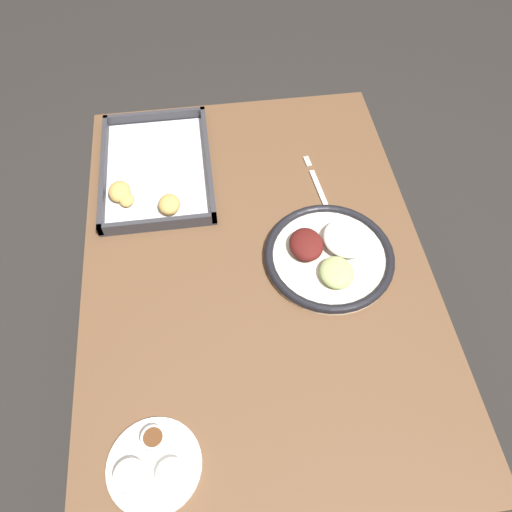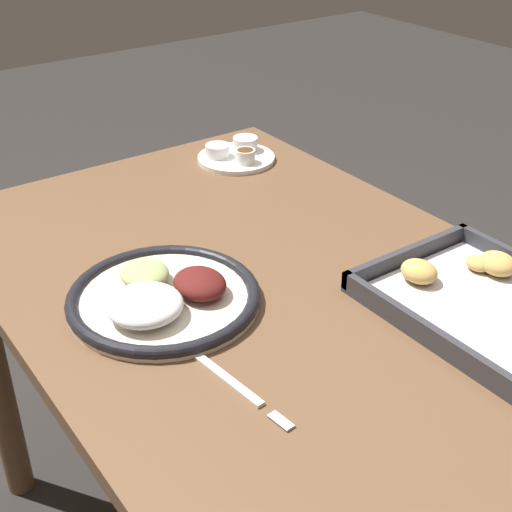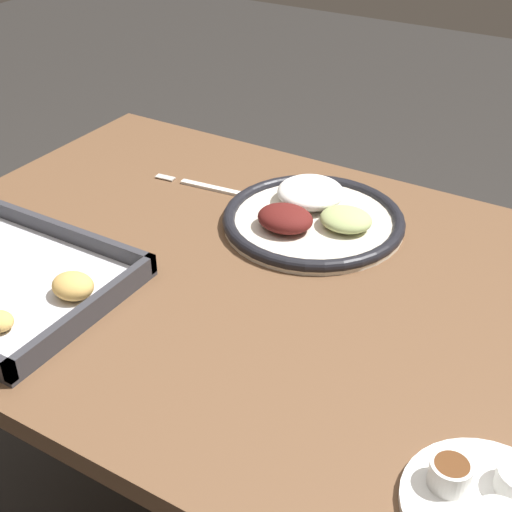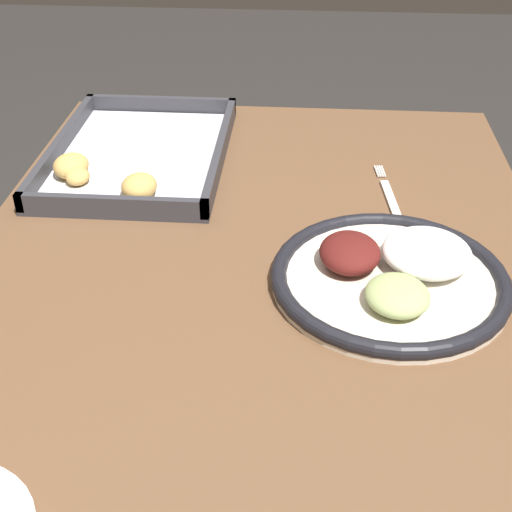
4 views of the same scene
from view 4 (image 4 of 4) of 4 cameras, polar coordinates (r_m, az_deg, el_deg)
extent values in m
cube|color=brown|center=(0.90, 0.02, -2.26)|extent=(1.10, 0.76, 0.03)
cylinder|color=brown|center=(1.54, 13.87, -2.80)|extent=(0.06, 0.06, 0.70)
cylinder|color=brown|center=(1.56, -10.83, -1.74)|extent=(0.06, 0.06, 0.70)
cylinder|color=beige|center=(0.88, 10.60, -2.03)|extent=(0.29, 0.29, 0.01)
torus|color=black|center=(0.88, 10.64, -1.71)|extent=(0.29, 0.29, 0.02)
ellipsoid|color=white|center=(0.90, 13.51, 0.27)|extent=(0.11, 0.11, 0.04)
ellipsoid|color=#511614|center=(0.88, 7.52, 0.27)|extent=(0.09, 0.08, 0.04)
ellipsoid|color=#9EAD6B|center=(0.83, 11.24, -3.09)|extent=(0.08, 0.07, 0.03)
cube|color=silver|center=(1.04, 11.00, 3.71)|extent=(0.17, 0.03, 0.00)
cylinder|color=silver|center=(1.14, 10.16, 6.70)|extent=(0.04, 0.01, 0.00)
cylinder|color=silver|center=(1.14, 9.98, 6.70)|extent=(0.04, 0.01, 0.00)
cylinder|color=silver|center=(1.14, 9.80, 6.70)|extent=(0.04, 0.01, 0.00)
cylinder|color=silver|center=(1.14, 9.62, 6.70)|extent=(0.04, 0.01, 0.00)
cube|color=#333338|center=(1.18, -9.22, 7.78)|extent=(0.39, 0.27, 0.01)
cube|color=silver|center=(1.18, -9.24, 7.95)|extent=(0.36, 0.25, 0.00)
cube|color=#333338|center=(1.15, -2.88, 8.41)|extent=(0.39, 0.01, 0.03)
cube|color=#333338|center=(1.21, -15.40, 8.52)|extent=(0.39, 0.01, 0.03)
cube|color=#333338|center=(1.01, -11.49, 3.97)|extent=(0.01, 0.27, 0.03)
cube|color=#333338|center=(1.34, -7.60, 11.94)|extent=(0.01, 0.27, 0.03)
ellipsoid|color=tan|center=(1.11, -14.08, 6.18)|extent=(0.04, 0.04, 0.02)
ellipsoid|color=tan|center=(1.05, -9.33, 5.54)|extent=(0.06, 0.05, 0.03)
ellipsoid|color=tan|center=(1.13, -14.59, 7.01)|extent=(0.06, 0.05, 0.03)
camera|label=1|loc=(0.45, -135.23, 66.62)|focal=35.00mm
camera|label=2|loc=(1.60, 27.97, 33.89)|focal=50.00mm
camera|label=3|loc=(0.83, -71.86, 17.16)|focal=50.00mm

